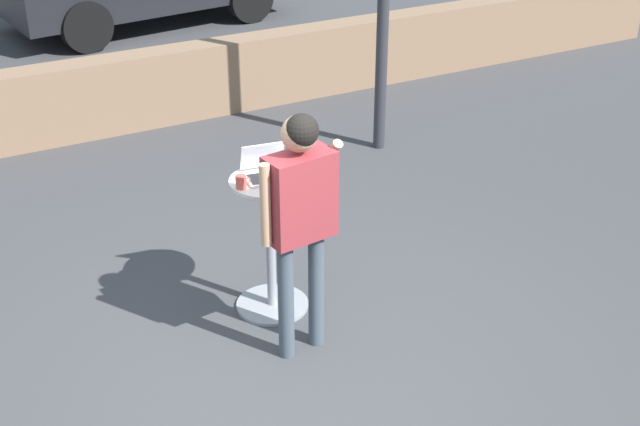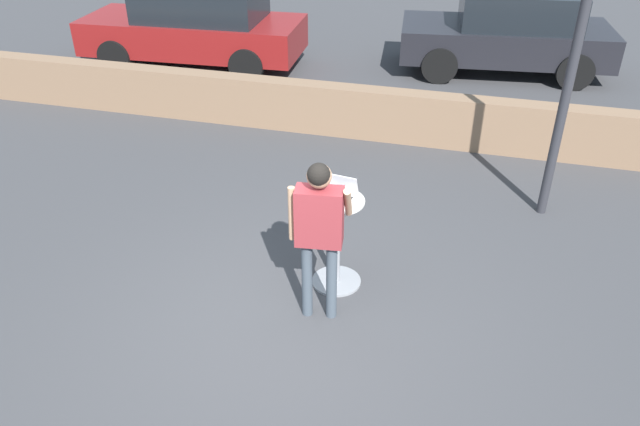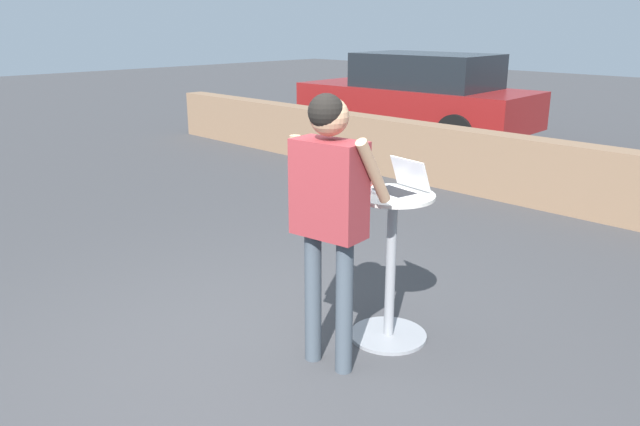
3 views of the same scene
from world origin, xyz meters
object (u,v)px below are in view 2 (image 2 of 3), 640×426
object	(u,v)px
standing_person	(319,221)
cafe_table	(337,242)
coffee_mug	(316,195)
parked_car_near_street	(509,31)
laptop	(340,193)
parked_car_further_down	(195,26)

from	to	relation	value
standing_person	cafe_table	bearing A→B (deg)	85.70
coffee_mug	parked_car_near_street	bearing A→B (deg)	76.47
laptop	coffee_mug	distance (m)	0.25
coffee_mug	parked_car_further_down	world-z (taller)	parked_car_further_down
laptop	coffee_mug	size ratio (longest dim) A/B	3.24
standing_person	parked_car_further_down	size ratio (longest dim) A/B	0.38
coffee_mug	parked_car_near_street	world-z (taller)	parked_car_near_street
parked_car_further_down	parked_car_near_street	bearing A→B (deg)	11.34
parked_car_near_street	parked_car_further_down	distance (m)	6.44
cafe_table	parked_car_further_down	xyz separation A→B (m)	(-4.65, 6.56, 0.28)
laptop	parked_car_near_street	bearing A→B (deg)	77.94
laptop	standing_person	size ratio (longest dim) A/B	0.20
cafe_table	parked_car_further_down	world-z (taller)	parked_car_further_down
cafe_table	parked_car_near_street	world-z (taller)	parked_car_near_street
parked_car_further_down	cafe_table	bearing A→B (deg)	-54.67
standing_person	parked_car_near_street	world-z (taller)	standing_person
parked_car_further_down	standing_person	bearing A→B (deg)	-57.17
laptop	parked_car_near_street	size ratio (longest dim) A/B	0.08
cafe_table	coffee_mug	distance (m)	0.61
cafe_table	parked_car_further_down	bearing A→B (deg)	125.33
cafe_table	parked_car_near_street	distance (m)	8.01
parked_car_near_street	laptop	bearing A→B (deg)	-102.06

